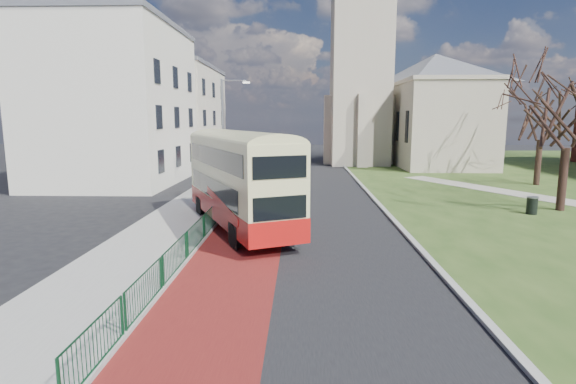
{
  "coord_description": "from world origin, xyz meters",
  "views": [
    {
      "loc": [
        1.31,
        -15.14,
        5.22
      ],
      "look_at": [
        0.71,
        4.78,
        2.0
      ],
      "focal_mm": 28.0,
      "sensor_mm": 36.0,
      "label": 1
    }
  ],
  "objects_px": {
    "streetlamp": "(225,128)",
    "bus": "(238,176)",
    "winter_tree_far": "(543,104)",
    "litter_bin": "(532,205)",
    "winter_tree_near": "(571,97)"
  },
  "relations": [
    {
      "from": "winter_tree_far",
      "to": "winter_tree_near",
      "type": "bearing_deg",
      "value": -110.73
    },
    {
      "from": "streetlamp",
      "to": "litter_bin",
      "type": "relative_size",
      "value": 8.19
    },
    {
      "from": "streetlamp",
      "to": "winter_tree_near",
      "type": "relative_size",
      "value": 0.86
    },
    {
      "from": "streetlamp",
      "to": "bus",
      "type": "distance_m",
      "value": 12.38
    },
    {
      "from": "streetlamp",
      "to": "litter_bin",
      "type": "height_order",
      "value": "streetlamp"
    },
    {
      "from": "bus",
      "to": "litter_bin",
      "type": "distance_m",
      "value": 16.31
    },
    {
      "from": "bus",
      "to": "litter_bin",
      "type": "height_order",
      "value": "bus"
    },
    {
      "from": "winter_tree_far",
      "to": "litter_bin",
      "type": "height_order",
      "value": "winter_tree_far"
    },
    {
      "from": "bus",
      "to": "streetlamp",
      "type": "bearing_deg",
      "value": 78.09
    },
    {
      "from": "litter_bin",
      "to": "winter_tree_near",
      "type": "bearing_deg",
      "value": 27.35
    },
    {
      "from": "streetlamp",
      "to": "winter_tree_far",
      "type": "distance_m",
      "value": 24.82
    },
    {
      "from": "winter_tree_far",
      "to": "litter_bin",
      "type": "relative_size",
      "value": 9.49
    },
    {
      "from": "bus",
      "to": "litter_bin",
      "type": "relative_size",
      "value": 11.11
    },
    {
      "from": "streetlamp",
      "to": "litter_bin",
      "type": "bearing_deg",
      "value": -24.42
    },
    {
      "from": "streetlamp",
      "to": "bus",
      "type": "height_order",
      "value": "streetlamp"
    }
  ]
}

